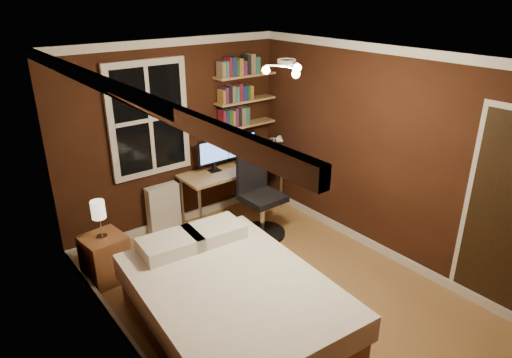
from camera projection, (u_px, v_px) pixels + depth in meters
floor at (275, 292)px, 4.97m from camera, size 4.20×4.20×0.00m
wall_back at (174, 136)px, 6.01m from camera, size 3.20×0.04×2.50m
wall_left at (121, 238)px, 3.58m from camera, size 0.04×4.20×2.50m
wall_right at (380, 154)px, 5.38m from camera, size 0.04×4.20×2.50m
ceiling at (279, 57)px, 3.99m from camera, size 3.20×4.20×0.02m
window at (149, 119)px, 5.67m from camera, size 1.06×0.06×1.46m
door at (509, 220)px, 4.33m from camera, size 0.03×0.82×2.05m
ceiling_fixture at (286, 71)px, 3.96m from camera, size 0.44×0.44×0.18m
bookshelf_lower at (246, 124)px, 6.53m from camera, size 0.92×0.22×0.03m
books_row_lower at (246, 116)px, 6.48m from camera, size 0.48×0.16×0.23m
bookshelf_middle at (245, 100)px, 6.39m from camera, size 0.92×0.22×0.03m
books_row_middle at (245, 91)px, 6.34m from camera, size 0.54×0.16×0.23m
bookshelf_upper at (245, 75)px, 6.26m from camera, size 0.92×0.22×0.03m
books_row_upper at (245, 66)px, 6.21m from camera, size 0.60×0.16×0.23m
bed at (232, 305)px, 4.28m from camera, size 1.69×2.25×0.73m
nightstand at (105, 258)px, 5.10m from camera, size 0.48×0.48×0.54m
bedside_lamp at (100, 219)px, 4.91m from camera, size 0.15×0.15×0.44m
radiator at (163, 208)px, 6.11m from camera, size 0.44×0.15×0.66m
desk at (233, 172)px, 6.42m from camera, size 1.51×0.57×0.72m
monitor_left at (214, 155)px, 6.22m from camera, size 0.50×0.12×0.46m
monitor_right at (241, 149)px, 6.48m from camera, size 0.50×0.12×0.46m
desk_lamp at (275, 148)px, 6.55m from camera, size 0.14×0.32×0.44m
office_chair at (260, 204)px, 5.99m from camera, size 0.61×0.61×1.10m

